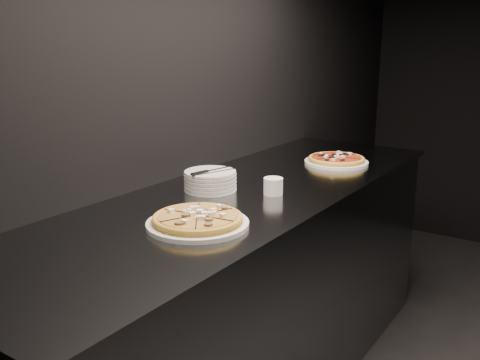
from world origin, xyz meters
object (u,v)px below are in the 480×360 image
Objects in this scene: counter at (244,295)px; ramekin at (273,186)px; pizza_mushroom at (198,220)px; pizza_tomato at (336,160)px; cutlery at (209,171)px; plate_stack at (210,180)px.

ramekin reaches higher than counter.
ramekin reaches higher than pizza_mushroom.
ramekin is at bearing -88.45° from pizza_tomato.
ramekin is (0.01, 0.46, 0.01)m from pizza_mushroom.
cutlery is (-0.22, -0.74, 0.06)m from pizza_tomato.
pizza_mushroom is 4.43× the size of ramekin.
pizza_mushroom is at bearing -91.71° from ramekin.
cutlery is 0.26m from ramekin.
counter is at bearing 45.49° from cutlery.
cutlery reaches higher than plate_stack.
ramekin is at bearing 88.29° from pizza_mushroom.
ramekin is at bearing 35.42° from cutlery.
plate_stack is 0.98× the size of cutlery.
counter is at bearing 103.55° from pizza_mushroom.
pizza_mushroom is at bearing -76.45° from counter.
counter is 0.52m from plate_stack.
pizza_mushroom is 1.09m from pizza_tomato.
counter is 0.51m from ramekin.
cutlery reaches higher than pizza_mushroom.
pizza_tomato is at bearing 85.70° from cutlery.
plate_stack is at bearing 121.76° from pizza_mushroom.
cutlery is at bearing 121.93° from pizza_mushroom.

